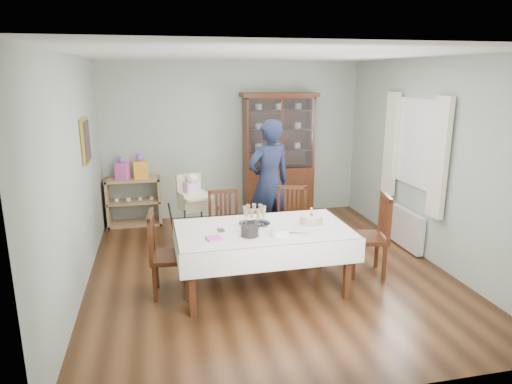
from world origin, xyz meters
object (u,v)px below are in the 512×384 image
object	(u,v)px
chair_end_right	(367,250)
gift_bag_orange	(141,167)
sideboard	(134,202)
high_chair	(193,219)
birthday_cake	(311,220)
china_cabinet	(278,154)
gift_bag_pink	(122,169)
woman	(269,183)
champagne_tray	(254,219)
chair_far_right	(292,236)
dining_table	(263,259)
chair_end_left	(170,270)
chair_far_left	(226,241)

from	to	relation	value
chair_end_right	gift_bag_orange	distance (m)	3.93
sideboard	gift_bag_orange	bearing A→B (deg)	-7.87
high_chair	birthday_cake	world-z (taller)	high_chair
china_cabinet	gift_bag_pink	size ratio (longest dim) A/B	5.63
high_chair	gift_bag_pink	world-z (taller)	gift_bag_pink
woman	gift_bag_pink	bearing A→B (deg)	-45.00
champagne_tray	chair_far_right	bearing A→B (deg)	48.33
dining_table	gift_bag_orange	xyz separation A→B (m)	(-1.42, 2.79, 0.60)
chair_far_right	birthday_cake	bearing A→B (deg)	-78.97
chair_far_right	chair_end_right	xyz separation A→B (m)	(0.76, -0.79, 0.02)
chair_far_right	chair_end_left	distance (m)	1.91
chair_end_left	gift_bag_orange	world-z (taller)	gift_bag_orange
china_cabinet	chair_far_right	world-z (taller)	china_cabinet
birthday_cake	sideboard	bearing A→B (deg)	127.57
chair_end_left	woman	size ratio (longest dim) A/B	0.53
dining_table	woman	distance (m)	1.65
chair_far_right	gift_bag_pink	size ratio (longest dim) A/B	2.49
chair_far_left	gift_bag_orange	distance (m)	2.28
gift_bag_pink	high_chair	bearing A→B (deg)	-50.75
gift_bag_pink	gift_bag_orange	world-z (taller)	gift_bag_orange
high_chair	champagne_tray	size ratio (longest dim) A/B	2.99
chair_far_left	chair_end_right	distance (m)	1.87
chair_far_right	champagne_tray	bearing A→B (deg)	-117.26
chair_end_right	birthday_cake	xyz separation A→B (m)	(-0.82, -0.14, 0.51)
dining_table	high_chair	bearing A→B (deg)	114.16
dining_table	china_cabinet	bearing A→B (deg)	71.52
birthday_cake	chair_far_right	bearing A→B (deg)	86.62
high_chair	champagne_tray	world-z (taller)	high_chair
high_chair	champagne_tray	distance (m)	1.56
china_cabinet	woman	distance (m)	1.40
china_cabinet	gift_bag_pink	bearing A→B (deg)	179.97
chair_far_left	birthday_cake	xyz separation A→B (m)	(0.88, -0.92, 0.53)
chair_end_left	high_chair	distance (m)	1.47
chair_far_left	chair_far_right	distance (m)	0.94
chair_far_left	chair_end_right	bearing A→B (deg)	-24.77
woman	china_cabinet	bearing A→B (deg)	-124.82
dining_table	chair_far_left	xyz separation A→B (m)	(-0.30, 0.93, -0.10)
chair_end_left	gift_bag_orange	xyz separation A→B (m)	(-0.34, 2.67, 0.69)
high_chair	gift_bag_pink	xyz separation A→B (m)	(-1.04, 1.27, 0.53)
chair_far_right	high_chair	bearing A→B (deg)	170.71
birthday_cake	chair_end_left	bearing A→B (deg)	176.34
chair_far_right	china_cabinet	bearing A→B (deg)	95.44
gift_bag_orange	champagne_tray	bearing A→B (deg)	-62.91
china_cabinet	sideboard	size ratio (longest dim) A/B	2.42
champagne_tray	gift_bag_orange	size ratio (longest dim) A/B	0.90
chair_far_left	chair_end_left	world-z (taller)	chair_end_left
dining_table	china_cabinet	distance (m)	3.03
sideboard	champagne_tray	size ratio (longest dim) A/B	2.40
chair_end_right	woman	size ratio (longest dim) A/B	0.56
china_cabinet	gift_bag_orange	distance (m)	2.36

